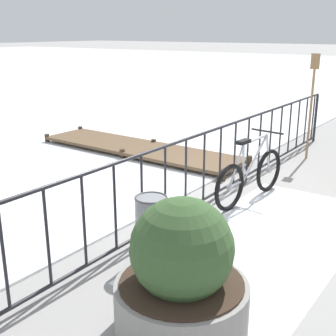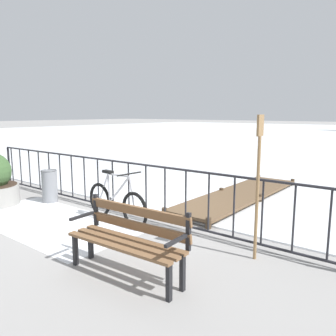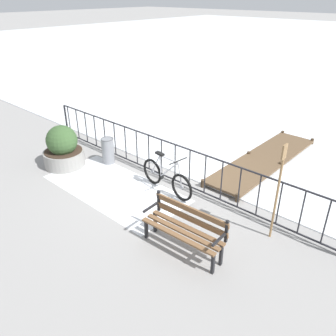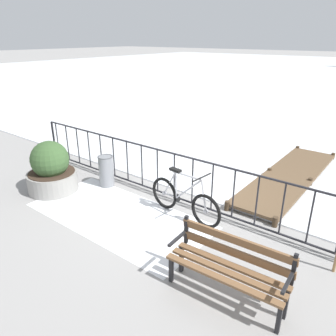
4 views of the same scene
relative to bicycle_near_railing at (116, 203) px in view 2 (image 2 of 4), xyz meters
The scene contains 8 objects.
ground_plane 0.67m from the bicycle_near_railing, 127.18° to the left, with size 160.00×160.00×0.00m, color gray.
snow_patch 1.33m from the bicycle_near_railing, 143.86° to the right, with size 3.67×1.75×0.01m, color white.
railing_fence 0.59m from the bicycle_near_railing, 127.18° to the left, with size 9.06×0.06×1.07m.
bicycle_near_railing is the anchor object (origin of this frame).
park_bench 2.09m from the bicycle_near_railing, 38.27° to the right, with size 1.62×0.56×0.89m.
trash_bin 2.24m from the bicycle_near_railing, behind, with size 0.35×0.35×0.73m.
oar_upright 2.79m from the bicycle_near_railing, ahead, with size 0.04×0.16×1.98m.
wooden_dock 3.13m from the bicycle_near_railing, 70.63° to the left, with size 1.10×4.51×0.20m.
Camera 2 is at (4.81, -4.56, 2.00)m, focal length 36.02 mm.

